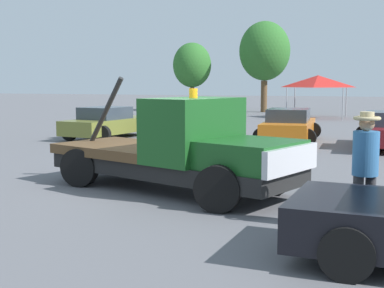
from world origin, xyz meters
TOP-DOWN VIEW (x-y plane):
  - ground_plane at (0.00, 0.00)m, footprint 160.00×160.00m
  - tow_truck at (0.34, -0.12)m, footprint 6.27×3.87m
  - person_near_truck at (4.13, -1.95)m, footprint 0.43×0.43m
  - parked_car_olive at (-6.58, 9.31)m, footprint 2.79×4.71m
  - parked_car_cream at (-2.96, 10.55)m, footprint 2.52×4.48m
  - parked_car_orange at (0.92, 10.42)m, footprint 2.50×4.63m
  - canopy_tent_red at (0.37, 25.40)m, footprint 3.57×3.57m
  - tree_left at (-4.39, 31.03)m, footprint 3.97×3.97m
  - tree_center at (-10.21, 30.42)m, footprint 3.10×3.10m

SIDE VIEW (x-z plane):
  - ground_plane at x=0.00m, z-range 0.00..0.00m
  - parked_car_olive at x=-6.58m, z-range -0.02..1.32m
  - parked_car_cream at x=-2.96m, z-range -0.02..1.32m
  - parked_car_orange at x=0.92m, z-range -0.02..1.32m
  - tow_truck at x=0.34m, z-range -0.36..2.15m
  - person_near_truck at x=4.13m, z-range 0.17..2.09m
  - canopy_tent_red at x=0.37m, z-range 1.01..3.83m
  - tree_center at x=-10.21m, z-range 0.95..6.49m
  - tree_left at x=-4.39m, z-range 1.21..8.31m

